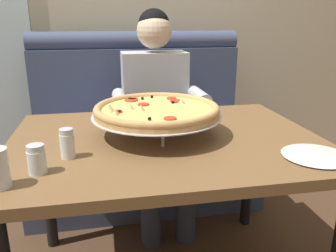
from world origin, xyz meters
name	(u,v)px	position (x,y,z in m)	size (l,w,h in m)	color
booth_bench	(142,139)	(0.00, 0.95, 0.40)	(1.50, 0.78, 1.13)	#424C6B
dining_table	(166,156)	(0.00, 0.00, 0.66)	(1.28, 0.95, 0.74)	brown
diner_main	(157,105)	(0.07, 0.68, 0.71)	(0.54, 0.64, 1.27)	#2D3342
pizza	(157,110)	(-0.03, 0.05, 0.85)	(0.55, 0.55, 0.14)	silver
shaker_oregano	(37,161)	(-0.47, -0.26, 0.78)	(0.06, 0.06, 0.10)	white
shaker_pepper_flakes	(67,146)	(-0.38, -0.15, 0.79)	(0.05, 0.05, 0.11)	white
plate_near_left	(316,154)	(0.49, -0.31, 0.75)	(0.24, 0.24, 0.02)	white
patio_chair	(2,93)	(-1.22, 2.19, 0.52)	(0.43, 0.43, 0.86)	black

